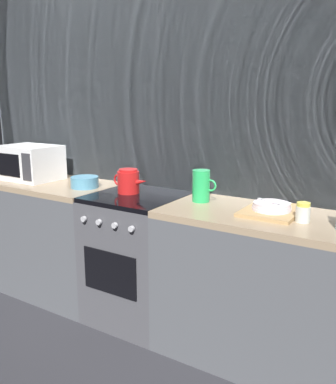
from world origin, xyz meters
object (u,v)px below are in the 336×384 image
(microwave, at_px, (30,162))
(dish_pile, at_px, (272,209))
(kettle, at_px, (128,181))
(mixing_bowl, at_px, (85,182))
(stove_unit, at_px, (138,258))
(pitcher, at_px, (201,186))
(spice_jar, at_px, (303,212))

(microwave, relative_size, dish_pile, 1.15)
(kettle, relative_size, mixing_bowl, 1.42)
(stove_unit, xyz_separation_m, mixing_bowl, (-0.46, -0.01, 0.49))
(mixing_bowl, xyz_separation_m, pitcher, (0.91, 0.08, 0.06))
(pitcher, relative_size, dish_pile, 0.50)
(pitcher, relative_size, spice_jar, 1.90)
(microwave, distance_m, pitcher, 1.51)
(microwave, bearing_deg, kettle, 1.20)
(kettle, relative_size, pitcher, 1.42)
(microwave, bearing_deg, dish_pile, 1.47)
(spice_jar, bearing_deg, microwave, 179.09)
(microwave, distance_m, dish_pile, 1.98)
(microwave, relative_size, spice_jar, 4.38)
(pitcher, bearing_deg, kettle, -174.34)
(kettle, height_order, mixing_bowl, kettle)
(microwave, relative_size, mixing_bowl, 2.30)
(kettle, xyz_separation_m, dish_pile, (1.00, 0.03, -0.06))
(spice_jar, bearing_deg, kettle, 177.37)
(microwave, relative_size, pitcher, 2.30)
(microwave, height_order, dish_pile, microwave)
(stove_unit, height_order, spice_jar, spice_jar)
(stove_unit, xyz_separation_m, spice_jar, (1.11, -0.03, 0.50))
(stove_unit, bearing_deg, mixing_bowl, -178.78)
(stove_unit, bearing_deg, kettle, 166.75)
(pitcher, bearing_deg, spice_jar, -9.29)
(microwave, xyz_separation_m, pitcher, (1.51, 0.07, -0.03))
(stove_unit, height_order, pitcher, pitcher)
(mixing_bowl, bearing_deg, microwave, 179.10)
(mixing_bowl, bearing_deg, pitcher, 5.17)
(stove_unit, relative_size, spice_jar, 8.57)
(mixing_bowl, distance_m, spice_jar, 1.57)
(stove_unit, xyz_separation_m, pitcher, (0.45, 0.07, 0.55))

